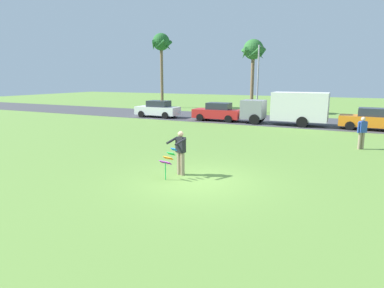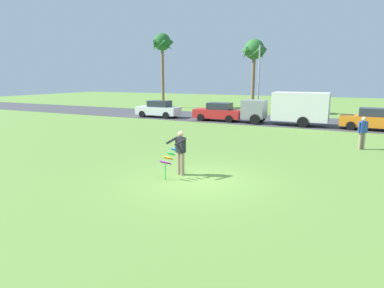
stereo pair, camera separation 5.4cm
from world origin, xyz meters
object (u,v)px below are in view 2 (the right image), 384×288
object	(u,v)px
streetlight_pole	(259,75)
parked_car_white	(159,109)
person_kite_flyer	(180,151)
person_walker_near	(363,132)
kite_held	(168,159)
parked_car_red	(218,112)
palm_tree_left_near	(162,45)
palm_tree_right_near	(254,52)
parked_car_orange	(372,120)
parked_truck_grey_van	(290,108)

from	to	relation	value
streetlight_pole	parked_car_white	bearing A→B (deg)	-137.38
person_kite_flyer	person_walker_near	size ratio (longest dim) A/B	1.00
kite_held	parked_car_red	size ratio (longest dim) A/B	0.27
person_walker_near	palm_tree_left_near	bearing A→B (deg)	142.83
kite_held	palm_tree_left_near	size ratio (longest dim) A/B	0.12
palm_tree_right_near	person_kite_flyer	bearing A→B (deg)	-80.46
kite_held	streetlight_pole	xyz separation A→B (m)	(-3.02, 23.92, 3.23)
person_walker_near	palm_tree_right_near	bearing A→B (deg)	123.67
parked_car_white	parked_car_orange	world-z (taller)	same
parked_truck_grey_van	palm_tree_right_near	bearing A→B (deg)	123.55
streetlight_pole	person_walker_near	size ratio (longest dim) A/B	4.05
person_kite_flyer	kite_held	world-z (taller)	person_kite_flyer
kite_held	palm_tree_right_near	xyz separation A→B (m)	(-3.89, 24.80, 5.60)
person_kite_flyer	palm_tree_left_near	size ratio (longest dim) A/B	0.19
kite_held	parked_car_orange	world-z (taller)	parked_car_orange
parked_car_red	palm_tree_right_near	world-z (taller)	palm_tree_right_near
streetlight_pole	person_kite_flyer	bearing A→B (deg)	-82.21
parked_car_white	parked_truck_grey_van	world-z (taller)	parked_truck_grey_van
streetlight_pole	person_walker_near	xyz separation A→B (m)	(9.60, -14.85, -3.06)
palm_tree_left_near	palm_tree_right_near	bearing A→B (deg)	-6.42
palm_tree_right_near	parked_car_red	bearing A→B (deg)	-95.37
parked_car_white	parked_car_red	distance (m)	6.16
person_walker_near	parked_car_white	bearing A→B (deg)	156.19
parked_car_orange	person_walker_near	xyz separation A→B (m)	(-0.73, -7.67, 0.16)
parked_car_white	streetlight_pole	xyz separation A→B (m)	(7.79, 7.17, 3.22)
parked_car_white	palm_tree_right_near	bearing A→B (deg)	49.32
palm_tree_left_near	palm_tree_right_near	xyz separation A→B (m)	(12.06, -1.36, -1.31)
parked_car_red	parked_truck_grey_van	world-z (taller)	parked_truck_grey_van
palm_tree_right_near	streetlight_pole	bearing A→B (deg)	-45.06
palm_tree_right_near	kite_held	bearing A→B (deg)	-81.08
person_kite_flyer	parked_car_white	xyz separation A→B (m)	(-10.98, 16.09, -0.18)
person_kite_flyer	palm_tree_right_near	size ratio (longest dim) A/B	0.22
parked_car_red	palm_tree_left_near	xyz separation A→B (m)	(-11.30, 9.41, 6.90)
kite_held	person_walker_near	xyz separation A→B (m)	(6.58, 9.07, 0.17)
parked_truck_grey_van	palm_tree_left_near	bearing A→B (deg)	151.59
person_kite_flyer	streetlight_pole	size ratio (longest dim) A/B	0.25
parked_car_red	palm_tree_right_near	bearing A→B (deg)	84.63
person_kite_flyer	palm_tree_right_near	distance (m)	25.07
parked_car_red	streetlight_pole	size ratio (longest dim) A/B	0.61
parked_truck_grey_van	streetlight_pole	world-z (taller)	streetlight_pole
parked_car_red	parked_car_orange	xyz separation A→B (m)	(11.96, -0.00, 0.00)
person_kite_flyer	parked_car_white	world-z (taller)	person_kite_flyer
streetlight_pole	kite_held	bearing A→B (deg)	-82.81
parked_car_orange	palm_tree_left_near	distance (m)	26.02
palm_tree_left_near	person_walker_near	distance (m)	29.06
palm_tree_left_near	palm_tree_right_near	distance (m)	12.20
parked_car_white	person_walker_near	distance (m)	19.01
streetlight_pole	parked_car_red	bearing A→B (deg)	-102.82
person_kite_flyer	parked_car_white	size ratio (longest dim) A/B	0.41
parked_car_white	parked_car_red	size ratio (longest dim) A/B	1.00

